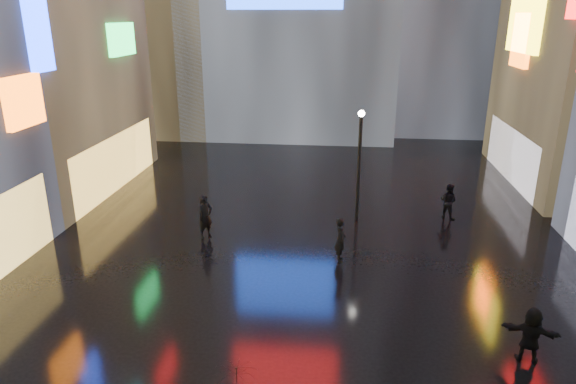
# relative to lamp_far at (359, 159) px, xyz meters

# --- Properties ---
(ground) EXTENTS (140.00, 140.00, 0.00)m
(ground) POSITION_rel_lamp_far_xyz_m (-2.09, -2.72, -2.94)
(ground) COLOR black
(ground) RESTS_ON ground
(lamp_far) EXTENTS (0.30, 0.30, 5.20)m
(lamp_far) POSITION_rel_lamp_far_xyz_m (0.00, 0.00, 0.00)
(lamp_far) COLOR black
(lamp_far) RESTS_ON ground
(pedestrian_5) EXTENTS (1.61, 0.86, 1.65)m
(pedestrian_5) POSITION_rel_lamp_far_xyz_m (4.59, -10.03, -2.12)
(pedestrian_5) COLOR black
(pedestrian_5) RESTS_ON ground
(pedestrian_6) EXTENTS (0.80, 0.83, 1.92)m
(pedestrian_6) POSITION_rel_lamp_far_xyz_m (-6.55, -2.78, -1.99)
(pedestrian_6) COLOR black
(pedestrian_6) RESTS_ON ground
(pedestrian_7) EXTENTS (1.04, 0.99, 1.69)m
(pedestrian_7) POSITION_rel_lamp_far_xyz_m (4.28, 0.68, -2.10)
(pedestrian_7) COLOR black
(pedestrian_7) RESTS_ON ground
(umbrella_2) EXTENTS (1.21, 1.20, 0.83)m
(umbrella_2) POSITION_rel_lamp_far_xyz_m (-2.72, -14.51, -0.71)
(umbrella_2) COLOR black
(umbrella_2) RESTS_ON pedestrian_4
(pedestrian_8) EXTENTS (0.50, 0.70, 1.79)m
(pedestrian_8) POSITION_rel_lamp_far_xyz_m (-0.72, -4.37, -2.05)
(pedestrian_8) COLOR black
(pedestrian_8) RESTS_ON ground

